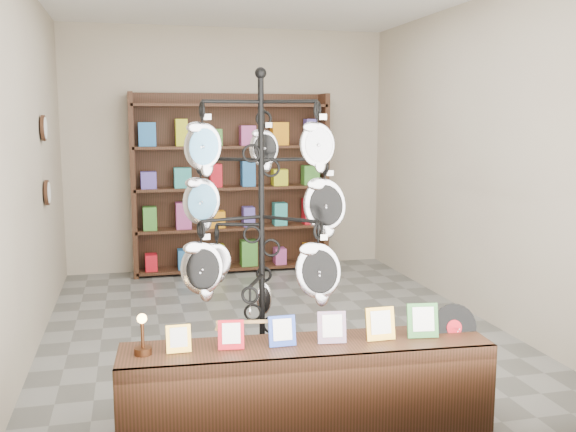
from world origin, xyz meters
name	(u,v)px	position (x,y,z in m)	size (l,w,h in m)	color
ground	(271,326)	(0.00, 0.00, 0.00)	(5.00, 5.00, 0.00)	slate
room_envelope	(270,123)	(0.00, 0.00, 1.85)	(5.00, 5.00, 5.00)	#B3A990
display_tree	(261,217)	(-0.41, -1.62, 1.27)	(1.15, 1.12, 2.19)	black
front_shelf	(307,387)	(-0.21, -1.99, 0.28)	(2.24, 0.60, 0.78)	black
back_shelving	(231,189)	(0.00, 2.30, 1.03)	(2.42, 0.36, 2.20)	black
wall_clocks	(45,161)	(-1.97, 0.80, 1.50)	(0.03, 0.24, 0.84)	black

